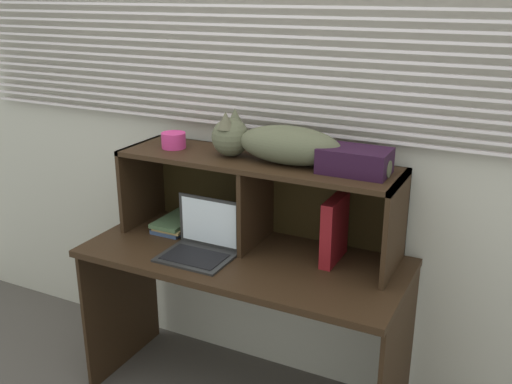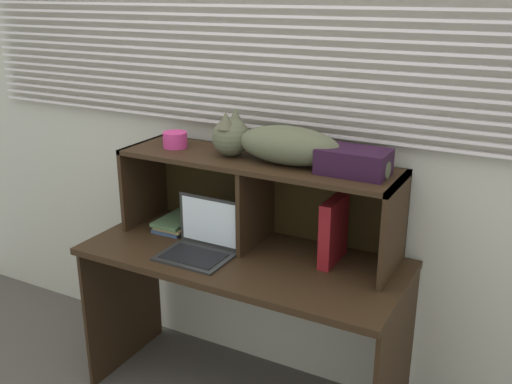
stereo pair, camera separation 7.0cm
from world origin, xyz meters
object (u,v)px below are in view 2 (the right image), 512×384
at_px(laptop, 200,243).
at_px(binder_upright, 334,230).
at_px(cat, 277,143).
at_px(storage_box, 354,161).
at_px(book_stack, 179,222).
at_px(small_basket, 175,140).

bearing_deg(laptop, binder_upright, 20.80).
height_order(laptop, binder_upright, binder_upright).
bearing_deg(binder_upright, cat, 180.00).
height_order(cat, storage_box, cat).
height_order(cat, book_stack, cat).
relative_size(binder_upright, storage_box, 1.02).
distance_m(binder_upright, small_basket, 0.84).
bearing_deg(storage_box, binder_upright, 180.00).
distance_m(binder_upright, storage_box, 0.32).
height_order(laptop, small_basket, small_basket).
bearing_deg(book_stack, small_basket, 159.59).
bearing_deg(book_stack, cat, 0.15).
xyz_separation_m(cat, storage_box, (0.34, 0.00, -0.03)).
xyz_separation_m(binder_upright, storage_box, (0.07, 0.00, 0.31)).
xyz_separation_m(binder_upright, book_stack, (-0.79, -0.00, -0.11)).
height_order(binder_upright, storage_box, storage_box).
height_order(binder_upright, book_stack, binder_upright).
relative_size(cat, book_stack, 2.98).
relative_size(small_basket, storage_box, 0.40).
xyz_separation_m(small_basket, storage_box, (0.86, 0.00, 0.02)).
bearing_deg(laptop, storage_box, 18.57).
relative_size(laptop, book_stack, 1.15).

